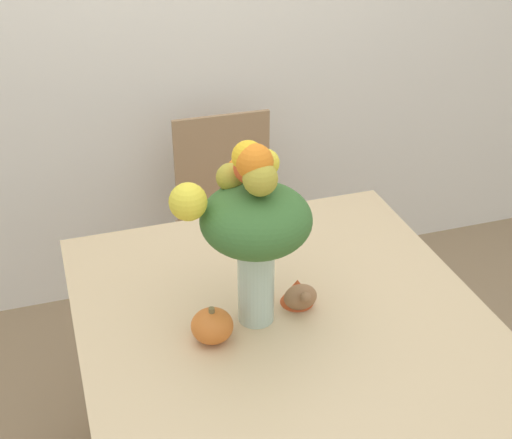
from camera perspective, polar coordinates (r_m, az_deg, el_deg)
dining_table at (r=2.04m, az=2.22°, el=-9.80°), size 1.11×1.18×0.76m
flower_vase at (r=1.80m, az=-0.28°, el=-0.01°), size 0.36×0.32×0.53m
pumpkin at (r=1.88m, az=-3.53°, el=-8.48°), size 0.11×0.11×0.10m
turkey_figurine at (r=2.00m, az=3.43°, el=-5.93°), size 0.09×0.13×0.08m
dining_chair_near_window at (r=2.93m, az=-1.97°, el=-0.44°), size 0.43×0.43×0.90m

